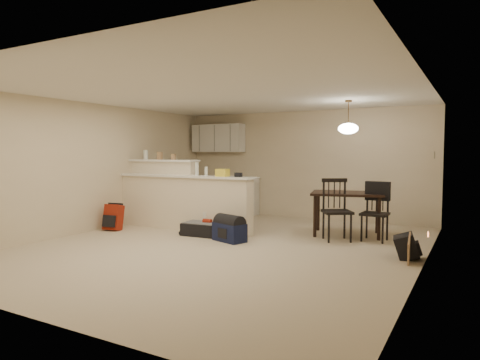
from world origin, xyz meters
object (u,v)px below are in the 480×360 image
Objects in this scene: dining_chair_near at (337,210)px; pendant_lamp at (348,128)px; suitcase at (202,229)px; navy_duffel at (230,232)px; dining_table at (347,198)px; dining_chair_far at (375,212)px; red_backpack at (113,217)px; black_daypack at (406,247)px.

pendant_lamp is at bearing 56.16° from dining_chair_near.
navy_duffel is at bearing -20.85° from suitcase.
dining_chair_near is at bearing -105.18° from dining_table.
dining_chair_far is at bearing 48.85° from navy_duffel.
dining_table is 2.77m from suitcase.
pendant_lamp is at bearing 62.60° from navy_duffel.
red_backpack is 5.44m from black_daypack.
suitcase is at bearing 80.87° from black_daypack.
black_daypack is (1.23, -1.31, -1.82)m from pendant_lamp.
red_backpack is at bearing -156.43° from navy_duffel.
dining_table is at bearing 24.83° from suitcase.
dining_table is 2.31m from navy_duffel.
suitcase is 1.35× the size of red_backpack.
red_backpack is 0.86× the size of navy_duffel.
red_backpack is (-4.76, -1.46, -0.25)m from dining_chair_far.
dining_table is at bearing 62.60° from navy_duffel.
black_daypack is at bearing -60.77° from dining_table.
pendant_lamp is at bearing 24.83° from suitcase.
dining_chair_far is 4.98m from red_backpack.
suitcase is (-2.34, -0.75, -0.43)m from dining_chair_near.
navy_duffel is 2.87m from black_daypack.
black_daypack is at bearing -62.79° from dining_chair_near.
dining_table reaches higher than red_backpack.
dining_chair_near is at bearing 12.93° from suitcase.
dining_chair_far is at bearing -5.29° from dining_chair_near.
pendant_lamp is (0.00, 0.00, 1.28)m from dining_table.
suitcase is 1.17× the size of navy_duffel.
suitcase is at bearing 165.18° from dining_chair_near.
dining_chair_near is at bearing 50.28° from black_daypack.
suitcase is at bearing 2.87° from red_backpack.
dining_table is 1.34× the size of dining_chair_near.
dining_chair_near reaches higher than dining_table.
suitcase is at bearing -176.95° from navy_duffel.
dining_chair_near is at bearing 49.71° from navy_duffel.
dining_table reaches higher than suitcase.
suitcase is 0.75m from navy_duffel.
dining_chair_far is (0.57, -0.29, -1.49)m from pendant_lamp.
red_backpack is at bearing 85.05° from black_daypack.
pendant_lamp is at bearing 12.98° from red_backpack.
dining_table is 1.88m from black_daypack.
black_daypack reaches higher than suitcase.
red_backpack is (-4.18, -1.16, -0.29)m from dining_chair_near.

